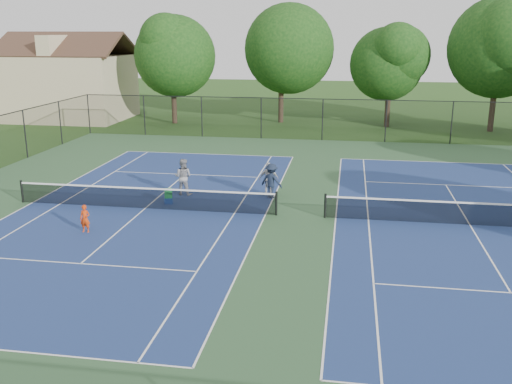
% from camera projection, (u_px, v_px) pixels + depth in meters
% --- Properties ---
extents(ground, '(140.00, 140.00, 0.00)m').
position_uv_depth(ground, '(300.00, 217.00, 24.55)').
color(ground, '#234716').
rests_on(ground, ground).
extents(court_pad, '(36.00, 36.00, 0.01)m').
position_uv_depth(court_pad, '(300.00, 216.00, 24.55)').
color(court_pad, '#2F5431').
rests_on(court_pad, ground).
extents(tennis_court_left, '(12.00, 23.83, 1.07)m').
position_uv_depth(tennis_court_left, '(145.00, 207.00, 25.61)').
color(tennis_court_left, navy).
rests_on(tennis_court_left, ground).
extents(tennis_court_right, '(12.00, 23.83, 1.07)m').
position_uv_depth(tennis_court_right, '(470.00, 223.00, 23.44)').
color(tennis_court_right, navy).
rests_on(tennis_court_right, ground).
extents(perimeter_fence, '(36.08, 36.08, 3.02)m').
position_uv_depth(perimeter_fence, '(301.00, 181.00, 24.11)').
color(perimeter_fence, black).
rests_on(perimeter_fence, ground).
extents(tree_back_a, '(6.80, 6.80, 9.15)m').
position_uv_depth(tree_back_a, '(172.00, 51.00, 47.71)').
color(tree_back_a, '#2D2116').
rests_on(tree_back_a, ground).
extents(tree_back_b, '(7.60, 7.60, 10.03)m').
position_uv_depth(tree_back_b, '(282.00, 44.00, 48.06)').
color(tree_back_b, '#2D2116').
rests_on(tree_back_b, ground).
extents(tree_back_c, '(6.00, 6.00, 8.40)m').
position_uv_depth(tree_back_c, '(391.00, 59.00, 46.01)').
color(tree_back_c, '#2D2116').
rests_on(tree_back_c, ground).
extents(tree_back_d, '(7.80, 7.80, 10.37)m').
position_uv_depth(tree_back_d, '(500.00, 43.00, 43.45)').
color(tree_back_d, '#2D2116').
rests_on(tree_back_d, ground).
extents(clapboard_house, '(10.80, 8.10, 7.65)m').
position_uv_depth(clapboard_house, '(69.00, 84.00, 51.02)').
color(clapboard_house, tan).
rests_on(clapboard_house, ground).
extents(child_player, '(0.41, 0.28, 1.12)m').
position_uv_depth(child_player, '(85.00, 219.00, 22.51)').
color(child_player, red).
rests_on(child_player, ground).
extents(instructor, '(0.93, 0.75, 1.79)m').
position_uv_depth(instructor, '(183.00, 177.00, 27.60)').
color(instructor, gray).
rests_on(instructor, ground).
extents(bystander_a, '(1.02, 0.62, 1.62)m').
position_uv_depth(bystander_a, '(269.00, 179.00, 27.58)').
color(bystander_a, silver).
rests_on(bystander_a, ground).
extents(bystander_b, '(1.23, 0.97, 1.67)m').
position_uv_depth(bystander_b, '(271.00, 181.00, 27.10)').
color(bystander_b, '#172033').
rests_on(bystander_b, ground).
extents(ball_crate, '(0.43, 0.40, 0.29)m').
position_uv_depth(ball_crate, '(169.00, 201.00, 26.35)').
color(ball_crate, '#153C94').
rests_on(ball_crate, ground).
extents(ball_hopper, '(0.42, 0.38, 0.42)m').
position_uv_depth(ball_hopper, '(168.00, 193.00, 26.26)').
color(ball_hopper, green).
rests_on(ball_hopper, ball_crate).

